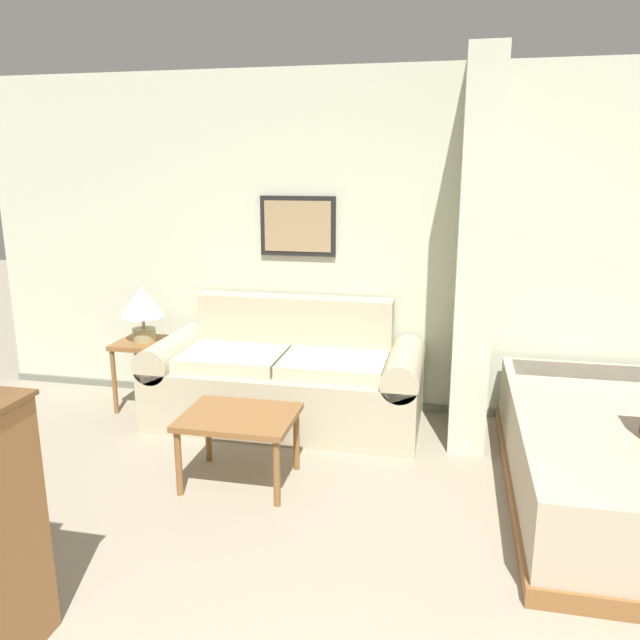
{
  "coord_description": "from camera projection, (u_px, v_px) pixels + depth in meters",
  "views": [
    {
      "loc": [
        0.5,
        -1.21,
        1.88
      ],
      "look_at": [
        -0.21,
        2.1,
        1.05
      ],
      "focal_mm": 35.0,
      "sensor_mm": 36.0,
      "label": 1
    }
  ],
  "objects": [
    {
      "name": "wall_back",
      "position": [
        386.0,
        246.0,
        4.77
      ],
      "size": [
        6.62,
        0.16,
        2.6
      ],
      "color": "beige",
      "rests_on": "ground_plane"
    },
    {
      "name": "wall_partition_pillar",
      "position": [
        475.0,
        255.0,
        4.23
      ],
      "size": [
        0.24,
        0.74,
        2.6
      ],
      "color": "beige",
      "rests_on": "ground_plane"
    },
    {
      "name": "couch",
      "position": [
        286.0,
        379.0,
        4.68
      ],
      "size": [
        2.02,
        0.84,
        0.91
      ],
      "color": "#B7AD8E",
      "rests_on": "ground_plane"
    },
    {
      "name": "coffee_table",
      "position": [
        239.0,
        423.0,
        3.75
      ],
      "size": [
        0.67,
        0.54,
        0.44
      ],
      "color": "brown",
      "rests_on": "ground_plane"
    },
    {
      "name": "side_table",
      "position": [
        146.0,
        353.0,
        4.93
      ],
      "size": [
        0.43,
        0.43,
        0.55
      ],
      "color": "brown",
      "rests_on": "ground_plane"
    },
    {
      "name": "table_lamp",
      "position": [
        142.0,
        305.0,
        4.84
      ],
      "size": [
        0.34,
        0.34,
        0.44
      ],
      "color": "tan",
      "rests_on": "side_table"
    }
  ]
}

